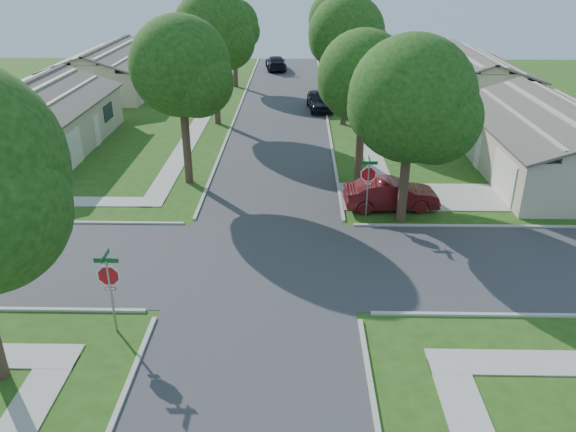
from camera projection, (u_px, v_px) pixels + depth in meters
The scene contains 21 objects.
ground at pixel (264, 263), 23.15m from camera, with size 100.00×100.00×0.00m, color #274913.
road_ns at pixel (264, 263), 23.14m from camera, with size 7.00×100.00×0.02m, color #333335.
sidewalk_ne at pixel (356, 107), 46.58m from camera, with size 1.20×40.00×0.04m, color #9E9B91.
sidewalk_nw at pixel (209, 107), 46.80m from camera, with size 1.20×40.00×0.04m, color #9E9B91.
driveway at pixel (422, 197), 29.42m from camera, with size 8.80×3.60×0.05m, color #9E9B91.
stop_sign_sw at pixel (109, 279), 18.11m from camera, with size 1.05×0.80×2.98m.
stop_sign_ne at pixel (368, 177), 26.46m from camera, with size 1.05×0.80×2.98m.
tree_e_near at pixel (364, 81), 28.83m from camera, with size 4.97×4.80×8.28m.
tree_e_mid at pixel (347, 37), 39.44m from camera, with size 5.59×5.40×9.21m.
tree_e_far at pixel (336, 22), 51.34m from camera, with size 5.17×5.00×8.72m.
tree_w_near at pixel (182, 71), 28.80m from camera, with size 5.38×5.20×8.97m.
tree_w_mid at pixel (214, 34), 39.51m from camera, with size 5.80×5.60×9.56m.
tree_w_far at pixel (234, 27), 51.71m from camera, with size 4.76×4.60×8.04m.
tree_ne_corner at pixel (413, 105), 24.47m from camera, with size 5.80×5.60×8.66m.
house_ne_near at pixel (553, 147), 32.18m from camera, with size 8.42×13.60×4.23m.
house_ne_far at pixel (468, 82), 48.48m from camera, with size 8.42×13.60×4.23m.
house_nw_near at pixel (31, 125), 36.38m from camera, with size 8.42×13.60×4.23m.
house_nw_far at pixel (111, 74), 51.78m from camera, with size 8.42×13.60×4.23m.
car_driveway at pixel (391, 194), 27.80m from camera, with size 1.61×4.63×1.53m, color #551114.
car_curb_east at pixel (320, 100), 45.63m from camera, with size 1.83×4.56×1.55m, color black.
car_curb_west at pixel (276, 63), 61.63m from camera, with size 2.09×5.15×1.49m, color black.
Camera 1 is at (1.40, -20.13, 11.54)m, focal length 35.00 mm.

